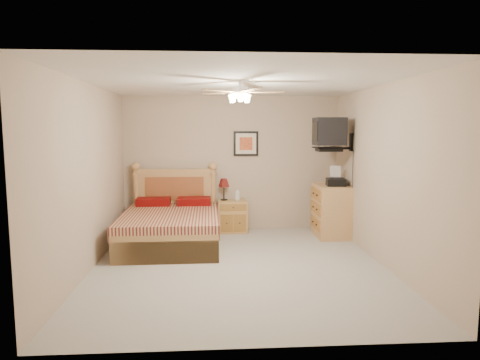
{
  "coord_description": "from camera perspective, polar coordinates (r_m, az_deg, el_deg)",
  "views": [
    {
      "loc": [
        -0.36,
        -5.74,
        1.89
      ],
      "look_at": [
        0.07,
        0.9,
        1.1
      ],
      "focal_mm": 32.0,
      "sensor_mm": 36.0,
      "label": 1
    }
  ],
  "objects": [
    {
      "name": "floor",
      "position": [
        6.05,
        -0.14,
        -11.39
      ],
      "size": [
        4.5,
        4.5,
        0.0
      ],
      "primitive_type": "plane",
      "color": "#9C968D",
      "rests_on": "ground"
    },
    {
      "name": "ceiling",
      "position": [
        5.78,
        -0.15,
        12.87
      ],
      "size": [
        4.0,
        4.5,
        0.04
      ],
      "primitive_type": "cube",
      "color": "white",
      "rests_on": "ground"
    },
    {
      "name": "wall_back",
      "position": [
        8.02,
        -1.15,
        2.23
      ],
      "size": [
        4.0,
        0.04,
        2.5
      ],
      "primitive_type": "cube",
      "color": "tan",
      "rests_on": "ground"
    },
    {
      "name": "wall_front",
      "position": [
        3.56,
        2.12,
        -3.53
      ],
      "size": [
        4.0,
        0.04,
        2.5
      ],
      "primitive_type": "cube",
      "color": "tan",
      "rests_on": "ground"
    },
    {
      "name": "wall_left",
      "position": [
        6.0,
        -19.57,
        0.3
      ],
      "size": [
        0.04,
        4.5,
        2.5
      ],
      "primitive_type": "cube",
      "color": "tan",
      "rests_on": "ground"
    },
    {
      "name": "wall_right",
      "position": [
        6.24,
        18.53,
        0.57
      ],
      "size": [
        0.04,
        4.5,
        2.5
      ],
      "primitive_type": "cube",
      "color": "tan",
      "rests_on": "ground"
    },
    {
      "name": "bed",
      "position": [
        7.0,
        -9.28,
        -3.52
      ],
      "size": [
        1.54,
        2.01,
        1.29
      ],
      "primitive_type": null,
      "rotation": [
        0.0,
        0.0,
        0.01
      ],
      "color": "#B27D4B",
      "rests_on": "ground"
    },
    {
      "name": "nightstand",
      "position": [
        7.91,
        -1.01,
        -4.85
      ],
      "size": [
        0.54,
        0.41,
        0.58
      ],
      "primitive_type": "cube",
      "rotation": [
        0.0,
        0.0,
        0.02
      ],
      "color": "tan",
      "rests_on": "ground"
    },
    {
      "name": "table_lamp",
      "position": [
        7.9,
        -2.16,
        -1.26
      ],
      "size": [
        0.28,
        0.28,
        0.4
      ],
      "primitive_type": null,
      "rotation": [
        0.0,
        0.0,
        -0.37
      ],
      "color": "maroon",
      "rests_on": "nightstand"
    },
    {
      "name": "lotion_bottle",
      "position": [
        7.86,
        -0.35,
        -1.89
      ],
      "size": [
        0.1,
        0.1,
        0.24
      ],
      "primitive_type": "imported",
      "rotation": [
        0.0,
        0.0,
        -0.08
      ],
      "color": "silver",
      "rests_on": "nightstand"
    },
    {
      "name": "framed_picture",
      "position": [
        8.0,
        0.79,
        4.87
      ],
      "size": [
        0.46,
        0.04,
        0.46
      ],
      "primitive_type": "cube",
      "color": "black",
      "rests_on": "wall_back"
    },
    {
      "name": "dresser",
      "position": [
        7.73,
        12.05,
        -4.02
      ],
      "size": [
        0.54,
        0.78,
        0.92
      ],
      "primitive_type": "cube",
      "rotation": [
        0.0,
        0.0,
        0.0
      ],
      "color": "#A87A4B",
      "rests_on": "ground"
    },
    {
      "name": "fax_machine",
      "position": [
        7.54,
        12.69,
        0.51
      ],
      "size": [
        0.36,
        0.38,
        0.34
      ],
      "primitive_type": null,
      "rotation": [
        0.0,
        0.0,
        -0.14
      ],
      "color": "black",
      "rests_on": "dresser"
    },
    {
      "name": "magazine_lower",
      "position": [
        7.87,
        11.75,
        -0.35
      ],
      "size": [
        0.28,
        0.32,
        0.03
      ],
      "primitive_type": "imported",
      "rotation": [
        0.0,
        0.0,
        -0.33
      ],
      "color": "#BBB192",
      "rests_on": "dresser"
    },
    {
      "name": "magazine_upper",
      "position": [
        7.88,
        11.68,
        -0.18
      ],
      "size": [
        0.19,
        0.25,
        0.02
      ],
      "primitive_type": "imported",
      "rotation": [
        0.0,
        0.0,
        0.04
      ],
      "color": "gray",
      "rests_on": "magazine_lower"
    },
    {
      "name": "wall_tv",
      "position": [
        7.39,
        12.94,
        6.02
      ],
      "size": [
        0.56,
        0.46,
        0.58
      ],
      "primitive_type": null,
      "color": "black",
      "rests_on": "wall_right"
    },
    {
      "name": "ceiling_fan",
      "position": [
        5.57,
        -0.02,
        11.65
      ],
      "size": [
        1.14,
        1.14,
        0.28
      ],
      "primitive_type": null,
      "color": "white",
      "rests_on": "ceiling"
    }
  ]
}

